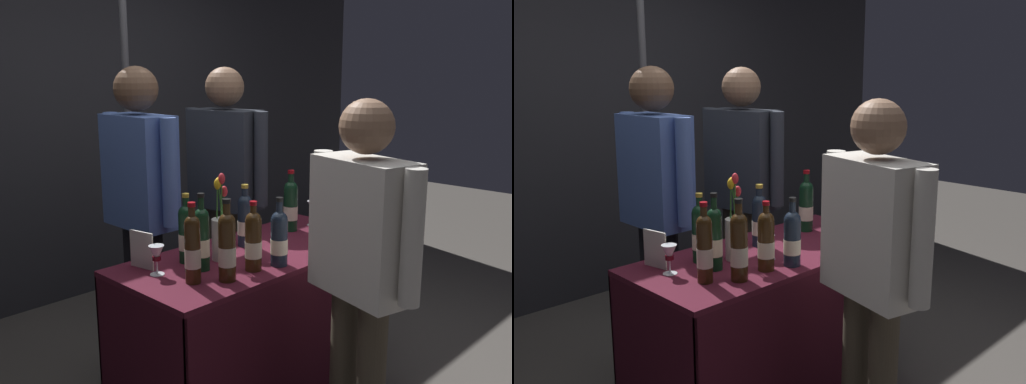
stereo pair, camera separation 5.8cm
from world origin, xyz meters
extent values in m
cube|color=#2D2D33|center=(0.00, 1.98, 1.47)|extent=(6.66, 0.12, 2.93)
cube|color=#4C1423|center=(0.00, 0.00, 0.79)|extent=(1.42, 0.64, 0.02)
cube|color=#3E101D|center=(0.00, -0.31, 0.39)|extent=(1.42, 0.01, 0.77)
cube|color=#3E101D|center=(0.00, 0.31, 0.39)|extent=(1.42, 0.01, 0.77)
cube|color=#3E101D|center=(-0.70, 0.00, 0.39)|extent=(0.01, 0.64, 0.77)
cube|color=#3E101D|center=(0.70, 0.00, 0.39)|extent=(0.01, 0.64, 0.77)
cylinder|color=black|center=(0.40, 0.12, 0.92)|extent=(0.08, 0.08, 0.24)
sphere|color=black|center=(0.40, 0.12, 1.04)|extent=(0.08, 0.08, 0.08)
cylinder|color=black|center=(0.40, 0.12, 1.08)|extent=(0.03, 0.03, 0.08)
cylinder|color=maroon|center=(0.40, 0.12, 1.13)|extent=(0.04, 0.04, 0.02)
cylinder|color=beige|center=(0.40, 0.12, 0.90)|extent=(0.08, 0.08, 0.08)
cylinder|color=#192333|center=(0.03, 0.11, 0.91)|extent=(0.07, 0.07, 0.23)
sphere|color=#192333|center=(0.03, 0.11, 1.02)|extent=(0.07, 0.07, 0.07)
cylinder|color=#192333|center=(0.03, 0.11, 1.06)|extent=(0.03, 0.03, 0.07)
cylinder|color=#B7932D|center=(0.03, 0.11, 1.11)|extent=(0.04, 0.04, 0.02)
cylinder|color=beige|center=(0.03, 0.11, 0.89)|extent=(0.08, 0.08, 0.07)
cylinder|color=black|center=(0.60, -0.15, 0.90)|extent=(0.08, 0.08, 0.21)
sphere|color=black|center=(0.60, -0.15, 1.01)|extent=(0.08, 0.08, 0.08)
cylinder|color=black|center=(0.60, -0.15, 1.05)|extent=(0.03, 0.03, 0.08)
cylinder|color=#B7932D|center=(0.60, -0.15, 1.10)|extent=(0.04, 0.04, 0.02)
cylinder|color=beige|center=(0.60, -0.15, 0.89)|extent=(0.08, 0.08, 0.07)
cylinder|color=#192333|center=(-0.07, -0.22, 0.91)|extent=(0.08, 0.08, 0.22)
sphere|color=#192333|center=(-0.07, -0.22, 1.01)|extent=(0.08, 0.08, 0.08)
cylinder|color=#192333|center=(-0.07, -0.22, 1.06)|extent=(0.03, 0.03, 0.09)
cylinder|color=black|center=(-0.07, -0.22, 1.11)|extent=(0.03, 0.03, 0.02)
cylinder|color=beige|center=(-0.07, -0.22, 0.89)|extent=(0.08, 0.08, 0.07)
cylinder|color=black|center=(-0.34, 0.12, 0.92)|extent=(0.07, 0.07, 0.24)
sphere|color=black|center=(-0.34, 0.12, 1.03)|extent=(0.07, 0.07, 0.07)
cylinder|color=black|center=(-0.34, 0.12, 1.07)|extent=(0.03, 0.03, 0.07)
cylinder|color=#B7932D|center=(-0.34, 0.12, 1.12)|extent=(0.03, 0.03, 0.02)
cylinder|color=beige|center=(-0.34, 0.12, 0.90)|extent=(0.08, 0.08, 0.08)
cylinder|color=#38230F|center=(-0.20, -0.18, 0.91)|extent=(0.07, 0.07, 0.23)
sphere|color=#38230F|center=(-0.20, -0.18, 1.03)|extent=(0.07, 0.07, 0.07)
cylinder|color=#38230F|center=(-0.20, -0.18, 1.06)|extent=(0.03, 0.03, 0.07)
cylinder|color=maroon|center=(-0.20, -0.18, 1.11)|extent=(0.03, 0.03, 0.02)
cylinder|color=beige|center=(-0.20, -0.18, 0.89)|extent=(0.08, 0.08, 0.07)
cylinder|color=#38230F|center=(-0.37, -0.19, 0.93)|extent=(0.07, 0.07, 0.26)
sphere|color=#38230F|center=(-0.37, -0.19, 1.06)|extent=(0.07, 0.07, 0.07)
cylinder|color=#38230F|center=(-0.37, -0.19, 1.10)|extent=(0.03, 0.03, 0.08)
cylinder|color=black|center=(-0.37, -0.19, 1.15)|extent=(0.04, 0.04, 0.02)
cylinder|color=beige|center=(-0.37, -0.19, 0.91)|extent=(0.08, 0.08, 0.08)
cylinder|color=#192333|center=(0.32, -0.18, 0.90)|extent=(0.07, 0.07, 0.21)
sphere|color=#192333|center=(0.32, -0.18, 1.00)|extent=(0.07, 0.07, 0.07)
cylinder|color=#192333|center=(0.32, -0.18, 1.04)|extent=(0.03, 0.03, 0.07)
cylinder|color=#B7932D|center=(0.32, -0.18, 1.09)|extent=(0.03, 0.03, 0.02)
cylinder|color=beige|center=(0.32, -0.18, 0.88)|extent=(0.07, 0.07, 0.07)
cylinder|color=#38230F|center=(-0.49, -0.11, 0.93)|extent=(0.07, 0.07, 0.26)
sphere|color=#38230F|center=(-0.49, -0.11, 1.06)|extent=(0.07, 0.07, 0.07)
cylinder|color=#38230F|center=(-0.49, -0.11, 1.09)|extent=(0.03, 0.03, 0.07)
cylinder|color=maroon|center=(-0.49, -0.11, 1.14)|extent=(0.03, 0.03, 0.02)
cylinder|color=beige|center=(-0.49, -0.11, 0.91)|extent=(0.07, 0.07, 0.08)
cylinder|color=black|center=(-0.36, -0.01, 0.92)|extent=(0.07, 0.07, 0.25)
sphere|color=black|center=(-0.36, -0.01, 1.05)|extent=(0.07, 0.07, 0.07)
cylinder|color=black|center=(-0.36, -0.01, 1.09)|extent=(0.03, 0.03, 0.08)
cylinder|color=black|center=(-0.36, -0.01, 1.14)|extent=(0.03, 0.03, 0.02)
cylinder|color=beige|center=(-0.36, -0.01, 0.90)|extent=(0.07, 0.07, 0.08)
cylinder|color=silver|center=(-0.54, 0.08, 0.80)|extent=(0.06, 0.06, 0.00)
cylinder|color=silver|center=(-0.54, 0.08, 0.83)|extent=(0.01, 0.01, 0.06)
cone|color=silver|center=(-0.54, 0.08, 0.89)|extent=(0.07, 0.07, 0.07)
cylinder|color=#590C19|center=(-0.54, 0.08, 0.87)|extent=(0.04, 0.04, 0.02)
cylinder|color=silver|center=(0.57, 0.10, 0.80)|extent=(0.07, 0.07, 0.00)
cylinder|color=silver|center=(0.57, 0.10, 0.84)|extent=(0.01, 0.01, 0.07)
cone|color=silver|center=(0.57, 0.10, 0.91)|extent=(0.07, 0.07, 0.07)
cylinder|color=silver|center=(-0.09, -0.08, 0.80)|extent=(0.07, 0.07, 0.00)
cylinder|color=silver|center=(-0.09, -0.08, 0.83)|extent=(0.01, 0.01, 0.06)
cone|color=silver|center=(-0.09, -0.08, 0.89)|extent=(0.06, 0.06, 0.06)
cylinder|color=silver|center=(-0.20, 0.03, 0.90)|extent=(0.10, 0.10, 0.20)
cylinder|color=#38722D|center=(-0.18, 0.05, 1.01)|extent=(0.03, 0.02, 0.23)
ellipsoid|color=red|center=(-0.17, 0.04, 1.12)|extent=(0.03, 0.03, 0.05)
cylinder|color=#38722D|center=(-0.20, 0.03, 1.04)|extent=(0.01, 0.02, 0.29)
ellipsoid|color=red|center=(-0.21, 0.02, 1.19)|extent=(0.03, 0.03, 0.05)
cylinder|color=#38722D|center=(-0.20, 0.03, 1.03)|extent=(0.01, 0.04, 0.27)
ellipsoid|color=gold|center=(-0.20, 0.05, 1.17)|extent=(0.03, 0.03, 0.05)
cylinder|color=#38722D|center=(-0.21, 0.05, 1.03)|extent=(0.03, 0.05, 0.27)
ellipsoid|color=gold|center=(-0.22, 0.03, 1.16)|extent=(0.03, 0.03, 0.05)
cube|color=silver|center=(-0.53, 0.20, 0.88)|extent=(0.03, 0.14, 0.17)
cylinder|color=black|center=(-0.22, 0.73, 0.42)|extent=(0.12, 0.12, 0.85)
cylinder|color=black|center=(-0.22, 0.57, 0.42)|extent=(0.12, 0.12, 0.85)
cube|color=#4C6BB7|center=(-0.22, 0.65, 1.15)|extent=(0.21, 0.43, 0.60)
sphere|color=brown|center=(-0.22, 0.65, 1.58)|extent=(0.23, 0.23, 0.23)
cylinder|color=#4C6BB7|center=(-0.22, 0.91, 1.17)|extent=(0.08, 0.08, 0.55)
cylinder|color=#4C6BB7|center=(-0.22, 0.39, 1.17)|extent=(0.08, 0.08, 0.55)
cylinder|color=#4C4233|center=(0.38, 0.72, 0.42)|extent=(0.12, 0.12, 0.85)
cylinder|color=#4C4233|center=(0.40, 0.55, 0.42)|extent=(0.12, 0.12, 0.85)
cube|color=#2D333D|center=(0.39, 0.64, 1.14)|extent=(0.27, 0.47, 0.60)
sphere|color=#8C664C|center=(0.39, 0.64, 1.58)|extent=(0.23, 0.23, 0.23)
cylinder|color=#2D333D|center=(0.35, 0.90, 1.17)|extent=(0.08, 0.08, 0.55)
cylinder|color=#2D333D|center=(0.43, 0.38, 1.17)|extent=(0.08, 0.08, 0.55)
cylinder|color=#4C4233|center=(-0.05, -0.58, 0.39)|extent=(0.12, 0.12, 0.78)
cube|color=beige|center=(-0.07, -0.66, 1.06)|extent=(0.31, 0.47, 0.56)
sphere|color=#8C664C|center=(-0.07, -0.66, 1.46)|extent=(0.22, 0.22, 0.22)
cylinder|color=beige|center=(-0.13, -0.91, 1.08)|extent=(0.08, 0.08, 0.51)
cylinder|color=beige|center=(-0.01, -0.41, 1.08)|extent=(0.08, 0.08, 0.51)
cylinder|color=#47474C|center=(0.05, 1.15, 1.18)|extent=(0.04, 0.04, 2.36)
camera|label=1|loc=(-1.93, -1.87, 1.68)|focal=39.87mm
camera|label=2|loc=(-1.89, -1.91, 1.68)|focal=39.87mm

